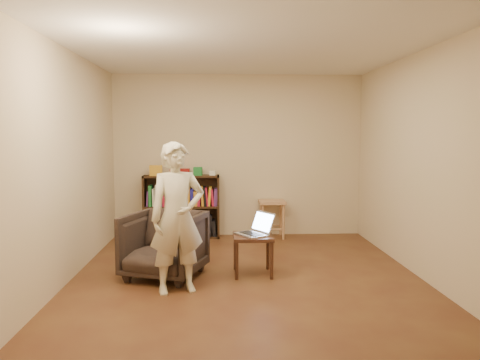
{
  "coord_description": "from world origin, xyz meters",
  "views": [
    {
      "loc": [
        -0.32,
        -5.32,
        1.65
      ],
      "look_at": [
        -0.06,
        0.35,
        1.09
      ],
      "focal_mm": 35.0,
      "sensor_mm": 36.0,
      "label": 1
    }
  ],
  "objects_px": {
    "laptop": "(256,230)",
    "armchair": "(164,245)",
    "stool": "(272,208)",
    "bookshelf": "(182,210)",
    "side_table": "(253,242)",
    "person": "(177,218)"
  },
  "relations": [
    {
      "from": "laptop",
      "to": "armchair",
      "type": "bearing_deg",
      "value": -117.33
    },
    {
      "from": "stool",
      "to": "laptop",
      "type": "relative_size",
      "value": 1.2
    },
    {
      "from": "armchair",
      "to": "bookshelf",
      "type": "bearing_deg",
      "value": 108.23
    },
    {
      "from": "side_table",
      "to": "bookshelf",
      "type": "bearing_deg",
      "value": 115.9
    },
    {
      "from": "side_table",
      "to": "laptop",
      "type": "bearing_deg",
      "value": 40.65
    },
    {
      "from": "stool",
      "to": "laptop",
      "type": "height_order",
      "value": "laptop"
    },
    {
      "from": "armchair",
      "to": "side_table",
      "type": "bearing_deg",
      "value": 22.51
    },
    {
      "from": "armchair",
      "to": "person",
      "type": "bearing_deg",
      "value": -49.48
    },
    {
      "from": "side_table",
      "to": "armchair",
      "type": "bearing_deg",
      "value": -176.77
    },
    {
      "from": "side_table",
      "to": "laptop",
      "type": "xyz_separation_m",
      "value": [
        0.03,
        0.03,
        0.14
      ]
    },
    {
      "from": "stool",
      "to": "side_table",
      "type": "height_order",
      "value": "stool"
    },
    {
      "from": "side_table",
      "to": "laptop",
      "type": "distance_m",
      "value": 0.15
    },
    {
      "from": "bookshelf",
      "to": "armchair",
      "type": "bearing_deg",
      "value": -91.05
    },
    {
      "from": "stool",
      "to": "person",
      "type": "xyz_separation_m",
      "value": [
        -1.28,
        -2.53,
        0.31
      ]
    },
    {
      "from": "armchair",
      "to": "person",
      "type": "distance_m",
      "value": 0.68
    },
    {
      "from": "armchair",
      "to": "laptop",
      "type": "relative_size",
      "value": 1.67
    },
    {
      "from": "person",
      "to": "stool",
      "type": "bearing_deg",
      "value": 44.56
    },
    {
      "from": "bookshelf",
      "to": "armchair",
      "type": "height_order",
      "value": "bookshelf"
    },
    {
      "from": "stool",
      "to": "armchair",
      "type": "distance_m",
      "value": 2.51
    },
    {
      "from": "stool",
      "to": "person",
      "type": "distance_m",
      "value": 2.85
    },
    {
      "from": "laptop",
      "to": "person",
      "type": "bearing_deg",
      "value": -87.22
    },
    {
      "from": "person",
      "to": "laptop",
      "type": "bearing_deg",
      "value": 16.12
    }
  ]
}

